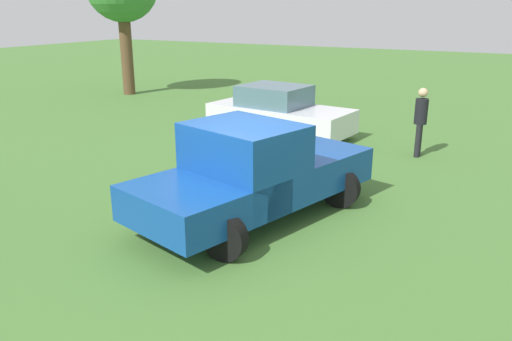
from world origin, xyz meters
TOP-DOWN VIEW (x-y plane):
  - ground_plane at (0.00, 0.00)m, footprint 80.00×80.00m
  - pickup_truck at (-0.06, 0.33)m, footprint 3.05×5.03m
  - sedan_near at (-2.49, 6.35)m, footprint 4.44×2.26m
  - person_bystander at (1.67, 5.98)m, footprint 0.34×0.34m

SIDE VIEW (x-z plane):
  - ground_plane at x=0.00m, z-range 0.00..0.00m
  - sedan_near at x=-2.49m, z-range -0.06..1.40m
  - pickup_truck at x=-0.06m, z-range 0.02..1.81m
  - person_bystander at x=1.67m, z-range 0.12..1.87m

